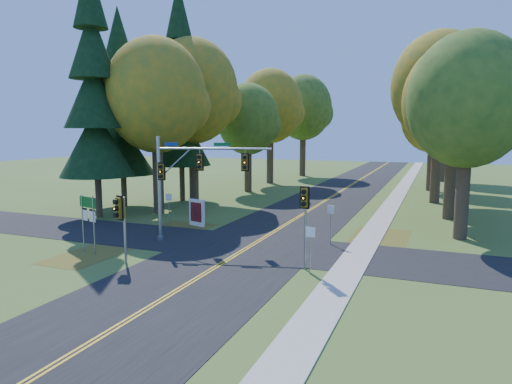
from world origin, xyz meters
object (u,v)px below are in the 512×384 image
at_px(traffic_mast, 187,174).
at_px(route_sign_cluster, 88,213).
at_px(east_signal_pole, 305,207).
at_px(info_kiosk, 197,213).

height_order(traffic_mast, route_sign_cluster, traffic_mast).
xyz_separation_m(east_signal_pole, route_sign_cluster, (-11.93, -1.37, -0.86)).
relative_size(traffic_mast, east_signal_pole, 1.66).
distance_m(east_signal_pole, info_kiosk, 12.54).
relative_size(east_signal_pole, info_kiosk, 2.17).
height_order(east_signal_pole, info_kiosk, east_signal_pole).
height_order(traffic_mast, info_kiosk, traffic_mast).
bearing_deg(info_kiosk, route_sign_cluster, -86.77).
bearing_deg(route_sign_cluster, traffic_mast, 65.50).
relative_size(traffic_mast, info_kiosk, 3.60).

